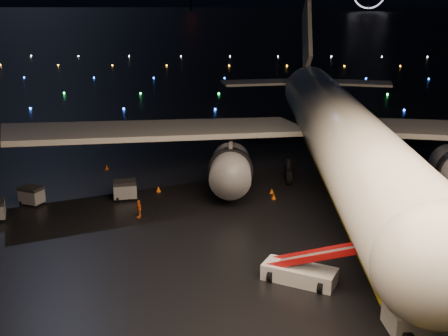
{
  "coord_description": "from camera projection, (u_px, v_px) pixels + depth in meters",
  "views": [
    {
      "loc": [
        2.88,
        -31.99,
        18.48
      ],
      "look_at": [
        1.8,
        12.0,
        5.0
      ],
      "focal_mm": 45.0,
      "sensor_mm": 36.0,
      "label": 1
    }
  ],
  "objects": [
    {
      "name": "baggage_cart_0",
      "position": [
        125.0,
        190.0,
        53.15
      ],
      "size": [
        2.41,
        1.93,
        1.82
      ],
      "primitive_type": "cube",
      "rotation": [
        0.0,
        0.0,
        0.22
      ],
      "color": "gray",
      "rests_on": "ground"
    },
    {
      "name": "taxiway_lights",
      "position": [
        226.0,
        74.0,
        137.32
      ],
      "size": [
        164.0,
        92.0,
        0.36
      ],
      "primitive_type": null,
      "color": "black",
      "rests_on": "ground"
    },
    {
      "name": "crew_c",
      "position": [
        139.0,
        209.0,
        48.77
      ],
      "size": [
        0.79,
        1.01,
        1.61
      ],
      "primitive_type": "imported",
      "rotation": [
        0.0,
        0.0,
        -1.07
      ],
      "color": "orange",
      "rests_on": "ground"
    },
    {
      "name": "safety_cone_2",
      "position": [
        158.0,
        189.0,
        55.39
      ],
      "size": [
        0.55,
        0.55,
        0.54
      ],
      "primitive_type": "cone",
      "rotation": [
        0.0,
        0.0,
        0.16
      ],
      "color": "#E45908",
      "rests_on": "ground"
    },
    {
      "name": "airliner",
      "position": [
        336.0,
        88.0,
        57.3
      ],
      "size": [
        67.25,
        63.91,
        19.01
      ],
      "primitive_type": null,
      "rotation": [
        0.0,
        0.0,
        -0.0
      ],
      "color": "silver",
      "rests_on": "ground"
    },
    {
      "name": "pushback_tug",
      "position": [
        429.0,
        314.0,
        32.03
      ],
      "size": [
        4.9,
        2.91,
        2.23
      ],
      "primitive_type": "cube",
      "rotation": [
        0.0,
        0.0,
        0.1
      ],
      "color": "silver",
      "rests_on": "ground"
    },
    {
      "name": "baggage_cart_1",
      "position": [
        32.0,
        196.0,
        51.84
      ],
      "size": [
        2.37,
        2.04,
        1.7
      ],
      "primitive_type": "cube",
      "rotation": [
        0.0,
        0.0,
        -0.38
      ],
      "color": "gray",
      "rests_on": "ground"
    },
    {
      "name": "safety_cone_1",
      "position": [
        272.0,
        191.0,
        54.96
      ],
      "size": [
        0.56,
        0.56,
        0.49
      ],
      "primitive_type": "cone",
      "rotation": [
        0.0,
        0.0,
        -0.37
      ],
      "color": "#E45908",
      "rests_on": "ground"
    },
    {
      "name": "ground",
      "position": [
        233.0,
        30.0,
        322.81
      ],
      "size": [
        2000.0,
        2000.0,
        0.0
      ],
      "primitive_type": "plane",
      "color": "black",
      "rests_on": "ground"
    },
    {
      "name": "belt_loader",
      "position": [
        300.0,
        258.0,
        37.5
      ],
      "size": [
        7.37,
        4.78,
        3.49
      ],
      "primitive_type": null,
      "rotation": [
        0.0,
        0.0,
        -0.43
      ],
      "color": "silver",
      "rests_on": "ground"
    },
    {
      "name": "safety_cone_0",
      "position": [
        274.0,
        196.0,
        53.4
      ],
      "size": [
        0.6,
        0.6,
        0.52
      ],
      "primitive_type": "cone",
      "rotation": [
        0.0,
        0.0,
        -0.43
      ],
      "color": "#E45908",
      "rests_on": "ground"
    },
    {
      "name": "lane_centre",
      "position": [
        339.0,
        212.0,
        50.11
      ],
      "size": [
        0.25,
        80.0,
        0.02
      ],
      "primitive_type": "cube",
      "color": "#DDBA0E",
      "rests_on": "ground"
    },
    {
      "name": "safety_cone_3",
      "position": [
        107.0,
        167.0,
        62.52
      ],
      "size": [
        0.5,
        0.5,
        0.56
      ],
      "primitive_type": "cone",
      "rotation": [
        0.0,
        0.0,
        -0.01
      ],
      "color": "#E45908",
      "rests_on": "ground"
    }
  ]
}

